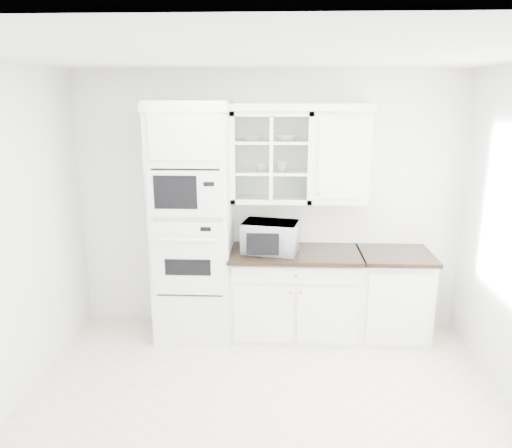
{
  "coord_description": "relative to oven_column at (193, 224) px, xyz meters",
  "views": [
    {
      "loc": [
        0.1,
        -3.37,
        2.46
      ],
      "look_at": [
        -0.1,
        1.05,
        1.3
      ],
      "focal_mm": 35.0,
      "sensor_mm": 36.0,
      "label": 1
    }
  ],
  "objects": [
    {
      "name": "extra_base_cabinet",
      "position": [
        2.03,
        0.03,
        -0.74
      ],
      "size": [
        0.72,
        0.67,
        0.92
      ],
      "color": "white",
      "rests_on": "ground"
    },
    {
      "name": "cup_b",
      "position": [
        0.88,
        0.16,
        0.56
      ],
      "size": [
        0.12,
        0.12,
        0.1
      ],
      "primitive_type": "imported",
      "rotation": [
        0.0,
        0.0,
        -0.13
      ],
      "color": "white",
      "rests_on": "upper_cabinet_glass"
    },
    {
      "name": "room_shell",
      "position": [
        0.75,
        -0.99,
        0.58
      ],
      "size": [
        4.0,
        3.5,
        2.7
      ],
      "color": "white",
      "rests_on": "ground"
    },
    {
      "name": "bowl_a",
      "position": [
        0.6,
        0.16,
        0.83
      ],
      "size": [
        0.23,
        0.23,
        0.05
      ],
      "primitive_type": "imported",
      "rotation": [
        0.0,
        0.0,
        -0.3
      ],
      "color": "white",
      "rests_on": "upper_cabinet_glass"
    },
    {
      "name": "countertop_microwave",
      "position": [
        0.78,
        0.0,
        -0.12
      ],
      "size": [
        0.61,
        0.54,
        0.31
      ],
      "primitive_type": "imported",
      "rotation": [
        0.0,
        0.0,
        2.95
      ],
      "color": "white",
      "rests_on": "base_cabinet_run"
    },
    {
      "name": "cup_a",
      "position": [
        0.68,
        0.17,
        0.55
      ],
      "size": [
        0.13,
        0.13,
        0.08
      ],
      "primitive_type": "imported",
      "rotation": [
        0.0,
        0.0,
        0.31
      ],
      "color": "white",
      "rests_on": "upper_cabinet_glass"
    },
    {
      "name": "oven_column",
      "position": [
        0.0,
        0.0,
        0.0
      ],
      "size": [
        0.76,
        0.68,
        2.4
      ],
      "color": "white",
      "rests_on": "ground"
    },
    {
      "name": "base_cabinet_run",
      "position": [
        1.03,
        0.03,
        -0.74
      ],
      "size": [
        1.32,
        0.67,
        0.92
      ],
      "color": "white",
      "rests_on": "ground"
    },
    {
      "name": "upper_cabinet_glass",
      "position": [
        0.78,
        0.17,
        0.65
      ],
      "size": [
        0.8,
        0.33,
        0.9
      ],
      "color": "white",
      "rests_on": "room_shell"
    },
    {
      "name": "ground",
      "position": [
        0.75,
        -1.42,
        -1.19
      ],
      "size": [
        4.0,
        3.5,
        0.01
      ],
      "primitive_type": "cube",
      "color": "beige",
      "rests_on": "ground"
    },
    {
      "name": "crown_molding",
      "position": [
        0.68,
        0.14,
        1.14
      ],
      "size": [
        2.14,
        0.38,
        0.07
      ],
      "primitive_type": "cube",
      "color": "white",
      "rests_on": "room_shell"
    },
    {
      "name": "bowl_b",
      "position": [
        0.91,
        0.18,
        0.84
      ],
      "size": [
        0.24,
        0.24,
        0.06
      ],
      "primitive_type": "imported",
      "rotation": [
        0.0,
        0.0,
        -0.29
      ],
      "color": "white",
      "rests_on": "upper_cabinet_glass"
    },
    {
      "name": "upper_cabinet_solid",
      "position": [
        1.46,
        0.17,
        0.65
      ],
      "size": [
        0.55,
        0.33,
        0.9
      ],
      "primitive_type": "cube",
      "color": "white",
      "rests_on": "room_shell"
    }
  ]
}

